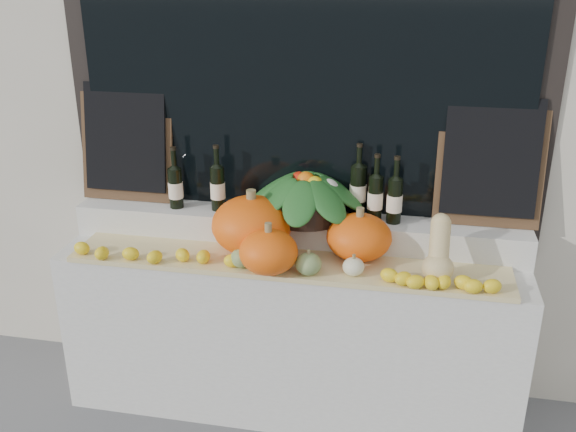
{
  "coord_description": "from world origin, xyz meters",
  "views": [
    {
      "loc": [
        0.54,
        -1.29,
        2.27
      ],
      "look_at": [
        0.0,
        1.45,
        1.12
      ],
      "focal_mm": 40.0,
      "sensor_mm": 36.0,
      "label": 1
    }
  ],
  "objects_px": {
    "butternut_squash": "(439,253)",
    "wine_bottle_tall": "(358,190)",
    "pumpkin_left": "(252,225)",
    "pumpkin_right": "(359,237)",
    "produce_bowl": "(306,194)"
  },
  "relations": [
    {
      "from": "butternut_squash",
      "to": "wine_bottle_tall",
      "type": "distance_m",
      "value": 0.56
    },
    {
      "from": "pumpkin_left",
      "to": "wine_bottle_tall",
      "type": "bearing_deg",
      "value": 27.02
    },
    {
      "from": "pumpkin_left",
      "to": "pumpkin_right",
      "type": "bearing_deg",
      "value": 2.61
    },
    {
      "from": "pumpkin_right",
      "to": "produce_bowl",
      "type": "distance_m",
      "value": 0.35
    },
    {
      "from": "produce_bowl",
      "to": "wine_bottle_tall",
      "type": "distance_m",
      "value": 0.26
    },
    {
      "from": "pumpkin_right",
      "to": "butternut_squash",
      "type": "xyz_separation_m",
      "value": [
        0.37,
        -0.14,
        0.01
      ]
    },
    {
      "from": "butternut_squash",
      "to": "produce_bowl",
      "type": "distance_m",
      "value": 0.72
    },
    {
      "from": "pumpkin_left",
      "to": "butternut_squash",
      "type": "xyz_separation_m",
      "value": [
        0.89,
        -0.11,
        -0.02
      ]
    },
    {
      "from": "produce_bowl",
      "to": "wine_bottle_tall",
      "type": "relative_size",
      "value": 1.67
    },
    {
      "from": "produce_bowl",
      "to": "wine_bottle_tall",
      "type": "height_order",
      "value": "wine_bottle_tall"
    },
    {
      "from": "butternut_squash",
      "to": "pumpkin_right",
      "type": "bearing_deg",
      "value": 159.41
    },
    {
      "from": "pumpkin_left",
      "to": "wine_bottle_tall",
      "type": "relative_size",
      "value": 1.06
    },
    {
      "from": "pumpkin_right",
      "to": "produce_bowl",
      "type": "xyz_separation_m",
      "value": [
        -0.28,
        0.15,
        0.14
      ]
    },
    {
      "from": "pumpkin_left",
      "to": "produce_bowl",
      "type": "xyz_separation_m",
      "value": [
        0.23,
        0.18,
        0.11
      ]
    },
    {
      "from": "butternut_squash",
      "to": "produce_bowl",
      "type": "relative_size",
      "value": 0.47
    }
  ]
}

